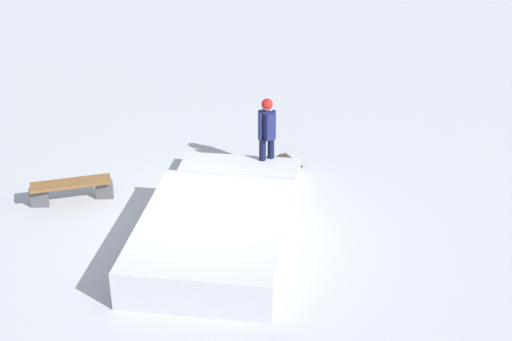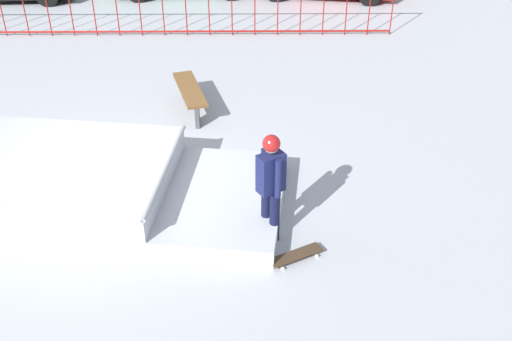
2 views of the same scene
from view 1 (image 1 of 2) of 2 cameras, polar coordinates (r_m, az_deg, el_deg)
The scene contains 5 objects.
ground_plane at distance 13.67m, azimuth -3.57°, elevation -4.70°, with size 60.00×60.00×0.00m, color #A8AAB2.
skate_ramp at distance 13.13m, azimuth -3.14°, elevation -4.51°, with size 5.76×3.46×0.74m.
skater at distance 15.37m, azimuth 0.89°, elevation 3.32°, with size 0.44×0.39×1.73m.
skateboard at distance 16.09m, azimuth 2.79°, elevation 0.77°, with size 0.81×0.52×0.09m.
park_bench at distance 14.83m, azimuth -14.72°, elevation -1.32°, with size 0.77×1.65×0.48m.
Camera 1 is at (-11.64, -0.50, 7.14)m, focal length 49.42 mm.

